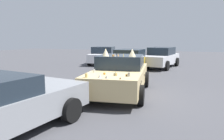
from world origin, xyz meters
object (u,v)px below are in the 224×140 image
object	(u,v)px
parked_sedan_row_back_center	(161,57)
parked_sedan_far_left	(130,60)
parked_sedan_row_back_far	(104,55)
art_car_decorated	(120,74)

from	to	relation	value
parked_sedan_row_back_center	parked_sedan_far_left	distance (m)	3.14
parked_sedan_far_left	parked_sedan_row_back_far	bearing A→B (deg)	44.36
parked_sedan_row_back_far	parked_sedan_row_back_center	size ratio (longest dim) A/B	0.99
art_car_decorated	parked_sedan_row_back_far	bearing A→B (deg)	-161.74
parked_sedan_row_back_center	parked_sedan_far_left	bearing A→B (deg)	-20.22
parked_sedan_row_back_center	parked_sedan_far_left	xyz separation A→B (m)	(-2.74, 1.55, -0.02)
art_car_decorated	parked_sedan_row_back_far	world-z (taller)	art_car_decorated
art_car_decorated	parked_sedan_far_left	distance (m)	5.59
art_car_decorated	parked_sedan_row_back_center	world-z (taller)	art_car_decorated
parked_sedan_row_back_far	parked_sedan_far_left	distance (m)	4.65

